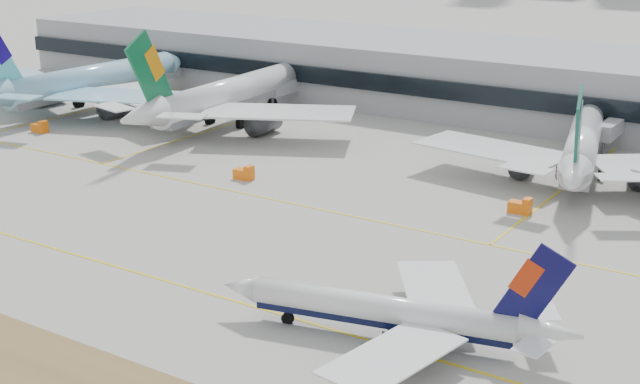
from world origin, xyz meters
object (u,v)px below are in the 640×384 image
Objects in this scene: widebody_eva at (222,98)px; widebody_cathay at (582,149)px; taxiing_airliner at (395,313)px; widebody_korean at (85,83)px; terminal at (510,80)px.

widebody_eva is 1.19× the size of widebody_cathay.
taxiing_airliner is 0.60× the size of widebody_eva.
widebody_eva is (37.96, 4.26, -0.14)m from widebody_korean.
widebody_korean is at bearing 79.79° from widebody_cathay.
widebody_eva is at bearing -82.48° from widebody_korean.
widebody_cathay is at bearing -55.51° from terminal.
widebody_korean is 38.20m from widebody_eva.
terminal is at bearing 20.53° from widebody_cathay.
widebody_cathay is at bearing -100.87° from taxiing_airliner.
taxiing_airliner is 0.58× the size of widebody_korean.
widebody_eva is at bearing -53.27° from taxiing_airliner.
taxiing_airliner is at bearing 167.77° from widebody_cathay.
widebody_eva is (-80.70, 69.35, 3.16)m from taxiing_airliner.
widebody_korean reaches higher than widebody_eva.
taxiing_airliner is 0.15× the size of terminal.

